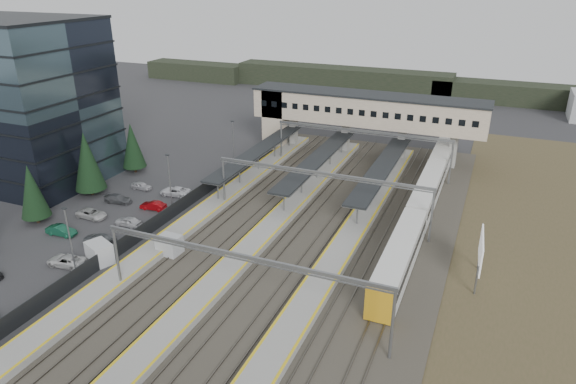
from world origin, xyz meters
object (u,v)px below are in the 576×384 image
at_px(train, 427,193).
at_px(office_building, 17,101).
at_px(footbridge, 350,111).
at_px(relay_cabin_near, 100,253).
at_px(billboard, 481,252).
at_px(relay_cabin_far, 170,246).

bearing_deg(train, office_building, -168.14).
bearing_deg(train, footbridge, 133.14).
bearing_deg(train, relay_cabin_near, -136.95).
bearing_deg(relay_cabin_near, footbridge, 72.03).
distance_m(office_building, relay_cabin_near, 34.87).
height_order(train, billboard, billboard).
bearing_deg(relay_cabin_far, footbridge, 78.04).
bearing_deg(office_building, relay_cabin_near, -30.50).
bearing_deg(relay_cabin_near, train, 43.05).
distance_m(relay_cabin_far, billboard, 34.14).
bearing_deg(footbridge, train, -46.86).
bearing_deg(relay_cabin_far, relay_cabin_near, -144.20).
xyz_separation_m(office_building, footbridge, (43.70, 30.00, -4.26)).
relative_size(relay_cabin_far, billboard, 0.42).
bearing_deg(footbridge, billboard, -55.01).
distance_m(office_building, footbridge, 53.18).
bearing_deg(relay_cabin_near, billboard, 17.23).
relative_size(footbridge, billboard, 6.49).
distance_m(relay_cabin_near, footbridge, 49.66).
xyz_separation_m(office_building, train, (60.00, 12.61, -10.23)).
height_order(office_building, footbridge, office_building).
distance_m(office_building, train, 62.16).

